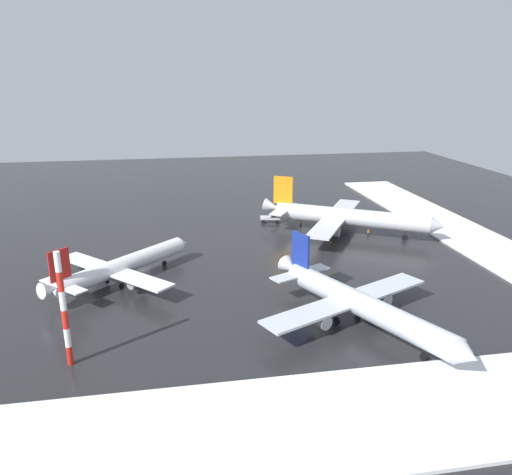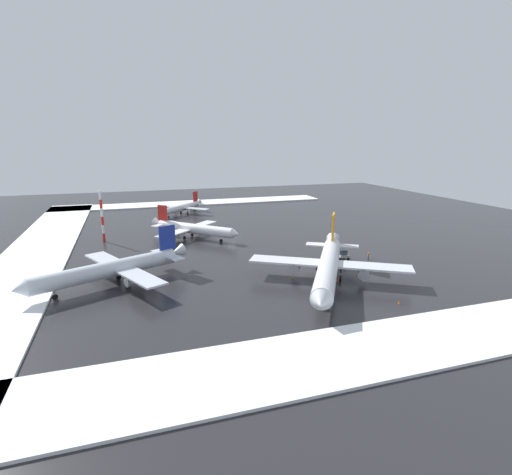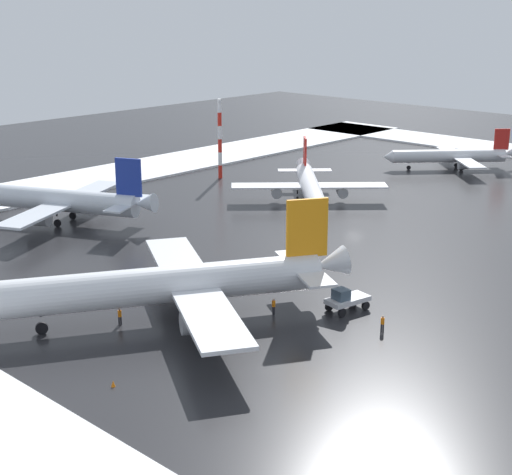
{
  "view_description": "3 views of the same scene",
  "coord_description": "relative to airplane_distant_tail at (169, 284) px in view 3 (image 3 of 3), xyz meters",
  "views": [
    {
      "loc": [
        5.67,
        -88.98,
        32.38
      ],
      "look_at": [
        21.75,
        1.88,
        2.42
      ],
      "focal_mm": 35.0,
      "sensor_mm": 36.0,
      "label": 1
    },
    {
      "loc": [
        108.18,
        -27.75,
        27.56
      ],
      "look_at": [
        17.89,
        1.65,
        4.18
      ],
      "focal_mm": 28.0,
      "sensor_mm": 36.0,
      "label": 2
    },
    {
      "loc": [
        89.4,
        63.82,
        30.41
      ],
      "look_at": [
        21.32,
        0.41,
        2.29
      ],
      "focal_mm": 55.0,
      "sensor_mm": 36.0,
      "label": 3
    }
  ],
  "objects": [
    {
      "name": "ground_crew_mid_apron",
      "position": [
        -8.19,
        6.48,
        -2.82
      ],
      "size": [
        0.36,
        0.36,
        1.71
      ],
      "rotation": [
        0.0,
        0.0,
        1.73
      ],
      "color": "black",
      "rests_on": "ground_plane"
    },
    {
      "name": "airplane_foreground_jet",
      "position": [
        -84.6,
        -16.76,
        -1.3
      ],
      "size": [
        20.26,
        19.55,
        7.55
      ],
      "rotation": [
        0.0,
        0.0,
        5.53
      ],
      "color": "silver",
      "rests_on": "ground_plane"
    },
    {
      "name": "ground_crew_near_tug",
      "position": [
        -11.95,
        17.08,
        -2.82
      ],
      "size": [
        0.36,
        0.36,
        1.71
      ],
      "rotation": [
        0.0,
        0.0,
        4.17
      ],
      "color": "black",
      "rests_on": "ground_plane"
    },
    {
      "name": "ground_plane",
      "position": [
        -42.44,
        -8.4,
        -3.79
      ],
      "size": [
        240.0,
        240.0,
        0.0
      ],
      "primitive_type": "plane",
      "color": "#232326"
    },
    {
      "name": "traffic_cone_wingtip_side",
      "position": [
        -4.9,
        -5.34,
        -3.52
      ],
      "size": [
        0.36,
        0.36,
        0.55
      ],
      "primitive_type": "cone",
      "color": "orange",
      "rests_on": "ground_plane"
    },
    {
      "name": "pushback_tug",
      "position": [
        -13.93,
        11.24,
        -2.51
      ],
      "size": [
        4.95,
        3.09,
        2.5
      ],
      "rotation": [
        0.0,
        0.0,
        6.08
      ],
      "color": "silver",
      "rests_on": "ground_plane"
    },
    {
      "name": "airplane_parked_starboard",
      "position": [
        -45.17,
        -18.94,
        -0.89
      ],
      "size": [
        23.4,
        22.94,
        8.79
      ],
      "rotation": [
        0.0,
        0.0,
        0.77
      ],
      "color": "white",
      "rests_on": "ground_plane"
    },
    {
      "name": "airplane_distant_tail",
      "position": [
        0.0,
        0.0,
        0.0
      ],
      "size": [
        34.62,
        29.66,
        11.48
      ],
      "rotation": [
        0.0,
        0.0,
        5.73
      ],
      "color": "silver",
      "rests_on": "ground_plane"
    },
    {
      "name": "traffic_cone_near_nose",
      "position": [
        -0.6,
        2.54,
        -3.52
      ],
      "size": [
        0.36,
        0.36,
        0.55
      ],
      "primitive_type": "cone",
      "color": "orange",
      "rests_on": "ground_plane"
    },
    {
      "name": "traffic_cone_mid_line",
      "position": [
        12.42,
        7.18,
        -3.52
      ],
      "size": [
        0.36,
        0.36,
        0.55
      ],
      "primitive_type": "cone",
      "color": "orange",
      "rests_on": "ground_plane"
    },
    {
      "name": "antenna_mast",
      "position": [
        -49.36,
        -43.03,
        3.25
      ],
      "size": [
        0.7,
        0.7,
        14.08
      ],
      "color": "red",
      "rests_on": "ground_plane"
    },
    {
      "name": "snow_bank_far",
      "position": [
        -42.44,
        -58.4,
        -3.59
      ],
      "size": [
        152.0,
        16.0,
        0.41
      ],
      "primitive_type": "cube",
      "color": "white",
      "rests_on": "ground_plane"
    },
    {
      "name": "ground_crew_beside_wing",
      "position": [
        4.04,
        -2.78,
        -2.82
      ],
      "size": [
        0.36,
        0.36,
        1.71
      ],
      "rotation": [
        0.0,
        0.0,
        3.68
      ],
      "color": "black",
      "rests_on": "ground_plane"
    },
    {
      "name": "airplane_far_rear",
      "position": [
        -12.52,
        -39.9,
        -0.49
      ],
      "size": [
        26.82,
        31.55,
        9.98
      ],
      "rotation": [
        0.0,
        0.0,
        5.15
      ],
      "color": "silver",
      "rests_on": "ground_plane"
    }
  ]
}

